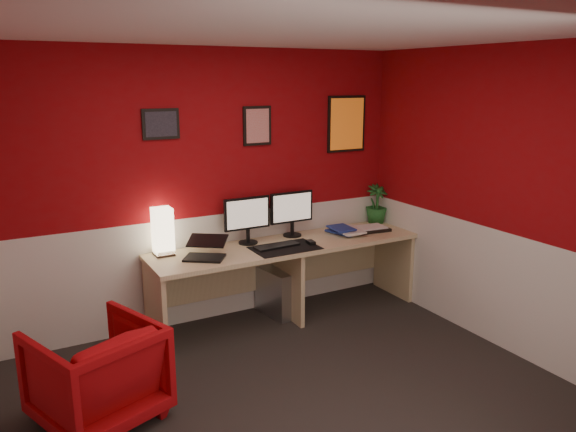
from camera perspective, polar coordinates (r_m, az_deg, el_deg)
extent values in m
cube|color=black|center=(4.10, 0.77, -19.06)|extent=(4.00, 3.50, 0.01)
cube|color=white|center=(3.46, 0.91, 18.33)|extent=(4.00, 3.50, 0.01)
cube|color=maroon|center=(5.14, -8.83, 2.67)|extent=(4.00, 0.01, 2.50)
cube|color=maroon|center=(2.32, 23.12, -12.23)|extent=(4.00, 0.01, 2.50)
cube|color=maroon|center=(4.86, 21.82, 1.21)|extent=(0.01, 3.50, 2.50)
cube|color=silver|center=(5.33, -8.52, -5.28)|extent=(4.00, 0.01, 1.00)
cube|color=silver|center=(5.06, 21.02, -7.11)|extent=(0.01, 3.50, 1.00)
cube|color=tan|center=(5.35, -0.07, -6.56)|extent=(2.60, 0.65, 0.73)
cube|color=#FFE5B2|center=(4.97, -12.58, -1.67)|extent=(0.16, 0.16, 0.40)
cube|color=black|center=(4.82, -8.52, -3.07)|extent=(0.40, 0.38, 0.22)
cube|color=black|center=(5.18, -4.12, 0.29)|extent=(0.45, 0.06, 0.58)
cube|color=black|center=(5.42, 0.44, 0.93)|extent=(0.45, 0.06, 0.58)
cube|color=black|center=(5.09, -0.30, -3.26)|extent=(0.60, 0.38, 0.01)
cube|color=black|center=(5.11, -1.15, -3.05)|extent=(0.43, 0.17, 0.02)
cube|color=black|center=(5.21, 2.32, -2.68)|extent=(0.07, 0.11, 0.03)
imported|color=navy|center=(5.53, 4.88, -1.81)|extent=(0.30, 0.35, 0.03)
imported|color=silver|center=(5.51, 5.10, -1.60)|extent=(0.27, 0.34, 0.02)
imported|color=navy|center=(5.49, 4.53, -1.39)|extent=(0.21, 0.28, 0.03)
cube|color=black|center=(5.74, 8.34, -1.32)|extent=(0.37, 0.28, 0.03)
imported|color=#19591E|center=(6.01, 8.95, 1.21)|extent=(0.25, 0.25, 0.41)
cube|color=#99999E|center=(5.46, -1.19, -7.72)|extent=(0.26, 0.47, 0.45)
imported|color=#A3070B|center=(4.04, -18.84, -14.90)|extent=(0.94, 0.95, 0.68)
cube|color=black|center=(4.94, -12.78, 9.09)|extent=(0.32, 0.02, 0.26)
cube|color=red|center=(5.27, -3.15, 9.13)|extent=(0.28, 0.02, 0.36)
cube|color=orange|center=(5.77, 5.94, 9.28)|extent=(0.44, 0.02, 0.56)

